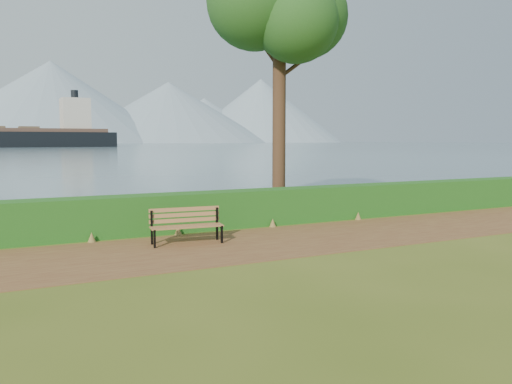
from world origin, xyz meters
TOP-DOWN VIEW (x-y plane):
  - ground at (0.00, 0.00)m, footprint 140.00×140.00m
  - path at (0.00, 0.30)m, footprint 40.00×3.40m
  - hedge at (0.00, 2.60)m, footprint 32.00×0.85m
  - water at (0.00, 260.00)m, footprint 700.00×510.00m
  - mountains at (-9.17, 406.05)m, footprint 585.00×190.00m
  - bench at (-1.22, 0.99)m, footprint 1.70×0.64m
  - cargo_ship at (-6.36, 165.19)m, footprint 68.41×15.48m

SIDE VIEW (x-z plane):
  - ground at x=0.00m, z-range 0.00..0.00m
  - path at x=0.00m, z-range 0.00..0.01m
  - water at x=0.00m, z-range 0.00..0.01m
  - bench at x=-1.22m, z-range 0.06..0.90m
  - hedge at x=0.00m, z-range 0.00..1.00m
  - cargo_ship at x=-6.36m, z-range -7.22..13.36m
  - mountains at x=-9.17m, z-range -7.30..62.70m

